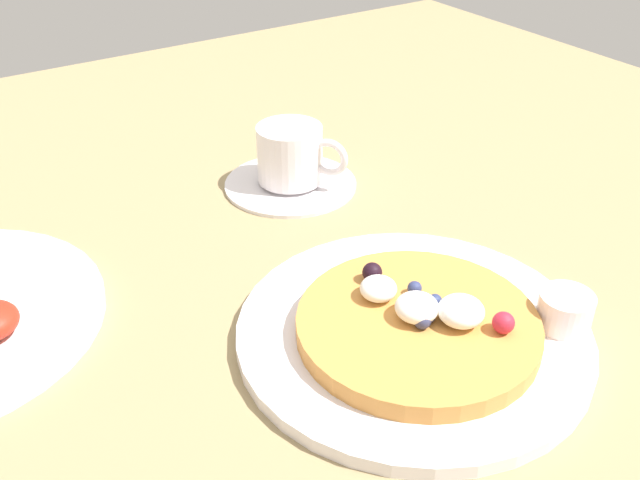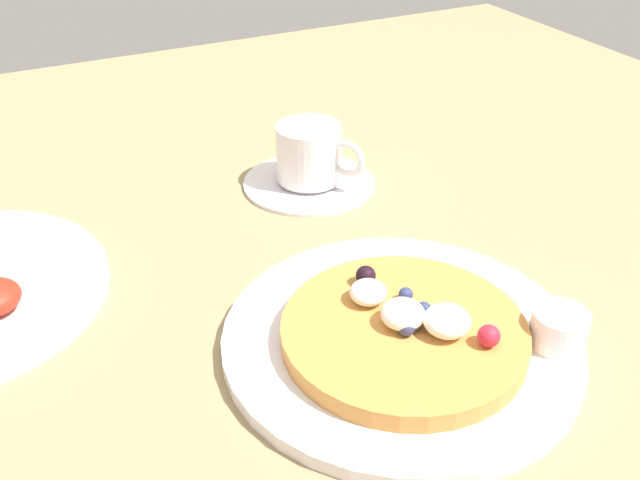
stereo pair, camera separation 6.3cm
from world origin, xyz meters
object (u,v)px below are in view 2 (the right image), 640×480
coffee_saucer (309,181)px  coffee_cup (310,152)px  pancake_plate (400,339)px  syrup_ramekin (559,328)px

coffee_saucer → coffee_cup: 3.69cm
pancake_plate → coffee_saucer: pancake_plate is taller
pancake_plate → coffee_saucer: 28.58cm
coffee_cup → syrup_ramekin: bearing=-82.2°
pancake_plate → syrup_ramekin: size_ratio=6.49×
pancake_plate → coffee_cup: (5.55, 27.90, 3.49)cm
syrup_ramekin → coffee_cup: bearing=97.8°
coffee_saucer → coffee_cup: bearing=-54.6°
pancake_plate → syrup_ramekin: (10.26, -6.43, 2.13)cm
pancake_plate → syrup_ramekin: syrup_ramekin is taller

